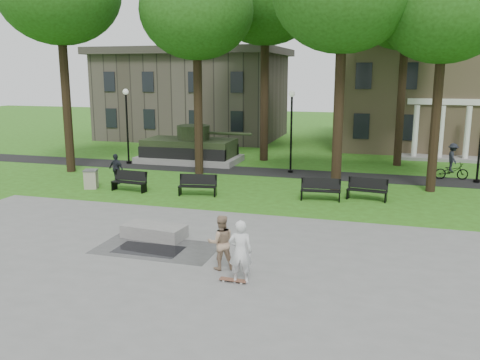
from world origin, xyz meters
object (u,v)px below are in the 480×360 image
object	(u,v)px
trash_bin	(91,179)
cyclist	(452,165)
park_bench_0	(130,181)
skateboarder	(240,252)
friend_watching	(221,242)
concrete_block	(154,231)

from	to	relation	value
trash_bin	cyclist	bearing A→B (deg)	22.93
cyclist	park_bench_0	size ratio (longest dim) A/B	1.08
cyclist	skateboarder	bearing A→B (deg)	148.32
skateboarder	park_bench_0	size ratio (longest dim) A/B	0.98
park_bench_0	cyclist	bearing A→B (deg)	30.78
cyclist	friend_watching	bearing A→B (deg)	144.80
skateboarder	friend_watching	distance (m)	1.17
concrete_block	cyclist	size ratio (longest dim) A/B	1.11
park_bench_0	skateboarder	bearing A→B (deg)	-42.65
skateboarder	friend_watching	bearing A→B (deg)	-54.52
skateboarder	trash_bin	bearing A→B (deg)	-51.34
skateboarder	cyclist	world-z (taller)	cyclist
concrete_block	friend_watching	xyz separation A→B (m)	(3.18, -2.11, 0.59)
trash_bin	skateboarder	bearing A→B (deg)	-41.23
concrete_block	cyclist	world-z (taller)	cyclist
cyclist	park_bench_0	bearing A→B (deg)	107.04
park_bench_0	trash_bin	distance (m)	2.14
cyclist	park_bench_0	world-z (taller)	cyclist
park_bench_0	trash_bin	world-z (taller)	park_bench_0
skateboarder	trash_bin	xyz separation A→B (m)	(-10.51, 9.21, -0.43)
friend_watching	trash_bin	xyz separation A→B (m)	(-9.67, 8.39, -0.35)
skateboarder	friend_watching	world-z (taller)	skateboarder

